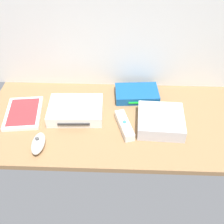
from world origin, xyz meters
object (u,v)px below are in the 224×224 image
remote_wand (124,125)px  remote_nunchuk (38,143)px  network_router (137,94)px  mini_computer (161,121)px  game_console (76,110)px  game_case (24,113)px  remote_classic_pad (73,104)px

remote_wand → remote_nunchuk: 31.85cm
network_router → remote_nunchuk: (-35.08, -30.55, 0.34)cm
mini_computer → network_router: 19.71cm
game_console → remote_wand: 20.62cm
game_case → network_router: (45.30, 13.23, 0.94)cm
mini_computer → remote_classic_pad: 34.11cm
network_router → remote_nunchuk: remote_nunchuk is taller
game_console → remote_wand: (19.30, -7.24, -0.69)cm
game_console → network_router: (24.47, 12.39, -0.50)cm
network_router → remote_classic_pad: (-25.21, -12.69, 3.71)cm
remote_classic_pad → remote_wand: bearing=-28.5°
game_console → network_router: size_ratio=1.15×
game_case → remote_wand: remote_wand is taller
mini_computer → remote_classic_pad: size_ratio=1.15×
network_router → remote_wand: same height
network_router → game_case: bearing=-167.9°
network_router → mini_computer: bearing=-68.9°
game_console → remote_classic_pad: bearing=-160.4°
game_console → game_case: size_ratio=1.05×
game_console → mini_computer: 33.31cm
remote_nunchuk → remote_classic_pad: 20.68cm
network_router → remote_wand: size_ratio=1.24×
network_router → game_console: bearing=-157.3°
network_router → remote_wand: 20.31cm
game_console → remote_wand: size_ratio=1.42×
remote_wand → network_router: bearing=58.5°
game_console → mini_computer: bearing=-11.7°
remote_wand → remote_classic_pad: remote_classic_pad is taller
remote_nunchuk → remote_wand: bearing=19.9°
remote_classic_pad → network_router: bearing=17.4°
game_console → network_router: 27.43cm
game_console → remote_classic_pad: 3.31cm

